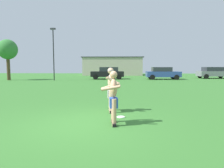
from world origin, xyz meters
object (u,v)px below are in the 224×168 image
(car_gray_far_end, at_px, (213,72))
(tree_left_field, at_px, (8,50))
(player_with_cap, at_px, (111,88))
(player_in_blue, at_px, (113,96))
(frisbee, at_px, (121,117))
(lamp_post, at_px, (53,49))
(car_black_mid_lot, at_px, (108,73))
(car_blue_near_post, at_px, (163,73))

(car_gray_far_end, height_order, tree_left_field, tree_left_field)
(player_with_cap, relative_size, player_in_blue, 1.06)
(frisbee, height_order, lamp_post, lamp_post)
(lamp_post, bearing_deg, player_in_blue, -65.94)
(player_with_cap, height_order, lamp_post, lamp_post)
(car_black_mid_lot, xyz_separation_m, car_gray_far_end, (14.55, 1.99, 0.00))
(frisbee, relative_size, car_blue_near_post, 0.07)
(lamp_post, height_order, tree_left_field, lamp_post)
(frisbee, distance_m, tree_left_field, 22.30)
(frisbee, xyz_separation_m, car_gray_far_end, (12.66, 21.65, 0.81))
(car_blue_near_post, relative_size, car_gray_far_end, 0.97)
(player_in_blue, distance_m, car_black_mid_lot, 20.54)
(frisbee, distance_m, car_black_mid_lot, 19.77)
(tree_left_field, bearing_deg, car_blue_near_post, 7.11)
(player_in_blue, distance_m, frisbee, 1.18)
(car_black_mid_lot, bearing_deg, player_in_blue, -85.34)
(car_gray_far_end, xyz_separation_m, tree_left_field, (-26.51, -4.57, 2.83))
(car_gray_far_end, distance_m, lamp_post, 21.54)
(car_black_mid_lot, xyz_separation_m, tree_left_field, (-11.96, -2.58, 2.83))
(player_in_blue, height_order, frisbee, player_in_blue)
(car_black_mid_lot, relative_size, lamp_post, 0.72)
(frisbee, xyz_separation_m, car_black_mid_lot, (-1.89, 19.67, 0.81))
(lamp_post, relative_size, tree_left_field, 1.26)
(player_with_cap, height_order, frisbee, player_with_cap)
(frisbee, relative_size, lamp_post, 0.05)
(player_with_cap, xyz_separation_m, player_in_blue, (0.17, -1.65, -0.09))
(car_black_mid_lot, bearing_deg, car_gray_far_end, 7.78)
(player_with_cap, bearing_deg, car_blue_near_post, 73.08)
(frisbee, xyz_separation_m, tree_left_field, (-13.85, 17.09, 3.64))
(lamp_post, bearing_deg, car_black_mid_lot, 23.40)
(lamp_post, bearing_deg, frisbee, -64.33)
(car_gray_far_end, bearing_deg, player_in_blue, -119.84)
(frisbee, xyz_separation_m, car_blue_near_post, (5.28, 19.47, 0.81))
(player_with_cap, bearing_deg, car_gray_far_end, 57.90)
(player_with_cap, xyz_separation_m, lamp_post, (-7.76, 16.11, 2.82))
(frisbee, relative_size, car_black_mid_lot, 0.06)
(lamp_post, bearing_deg, car_blue_near_post, 10.61)
(car_gray_far_end, bearing_deg, tree_left_field, -170.23)
(car_blue_near_post, xyz_separation_m, car_gray_far_end, (7.39, 2.18, 0.00))
(player_in_blue, bearing_deg, car_black_mid_lot, 94.66)
(player_with_cap, bearing_deg, lamp_post, 115.71)
(player_with_cap, distance_m, lamp_post, 18.11)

